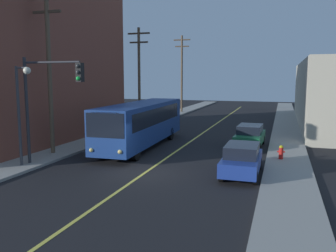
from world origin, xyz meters
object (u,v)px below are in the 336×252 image
object	(u,v)px
city_bus	(142,122)
parked_car_blue	(242,159)
parked_car_green	(250,136)
utility_pole_far	(182,70)
fire_hydrant	(281,152)
utility_pole_mid	(139,72)
street_lamp_left	(21,101)
utility_pole_near	(49,64)
traffic_signal_left_corner	(49,91)

from	to	relation	value
city_bus	parked_car_blue	xyz separation A→B (m)	(7.75, -5.46, -0.98)
parked_car_green	utility_pole_far	xyz separation A→B (m)	(-11.67, 23.13, 5.18)
city_bus	parked_car_green	bearing A→B (deg)	17.70
parked_car_blue	parked_car_green	size ratio (longest dim) A/B	0.99
utility_pole_far	fire_hydrant	distance (m)	30.98
parked_car_green	utility_pole_far	world-z (taller)	utility_pole_far
city_bus	utility_pole_mid	distance (m)	12.68
city_bus	street_lamp_left	xyz separation A→B (m)	(-4.01, -7.66, 1.92)
utility_pole_near	fire_hydrant	size ratio (longest dim) A/B	12.41
city_bus	utility_pole_near	size ratio (longest dim) A/B	1.17
utility_pole_mid	traffic_signal_left_corner	distance (m)	18.40
parked_car_blue	utility_pole_far	size ratio (longest dim) A/B	0.41
utility_pole_near	traffic_signal_left_corner	world-z (taller)	utility_pole_near
parked_car_blue	street_lamp_left	bearing A→B (deg)	-169.40
utility_pole_near	traffic_signal_left_corner	distance (m)	3.76
parked_car_green	utility_pole_near	distance (m)	14.65
utility_pole_mid	traffic_signal_left_corner	bearing A→B (deg)	-83.13
traffic_signal_left_corner	street_lamp_left	size ratio (longest dim) A/B	1.09
parked_car_blue	street_lamp_left	world-z (taller)	street_lamp_left
utility_pole_far	utility_pole_near	bearing A→B (deg)	-90.67
utility_pole_mid	street_lamp_left	bearing A→B (deg)	-87.62
utility_pole_mid	street_lamp_left	world-z (taller)	utility_pole_mid
traffic_signal_left_corner	parked_car_blue	bearing A→B (deg)	9.10
parked_car_blue	utility_pole_near	distance (m)	13.34
utility_pole_near	utility_pole_mid	world-z (taller)	utility_pole_near
fire_hydrant	utility_pole_near	bearing A→B (deg)	-169.34
city_bus	utility_pole_mid	world-z (taller)	utility_pole_mid
parked_car_green	utility_pole_mid	xyz separation A→B (m)	(-12.26, 8.72, 4.80)
city_bus	fire_hydrant	size ratio (longest dim) A/B	14.54
traffic_signal_left_corner	city_bus	bearing A→B (deg)	69.96
utility_pole_far	traffic_signal_left_corner	xyz separation A→B (m)	(1.61, -32.63, -1.72)
city_bus	parked_car_green	world-z (taller)	city_bus
parked_car_blue	parked_car_green	distance (m)	7.85
utility_pole_near	utility_pole_mid	size ratio (longest dim) A/B	1.04
traffic_signal_left_corner	fire_hydrant	size ratio (longest dim) A/B	7.14
utility_pole_far	street_lamp_left	distance (m)	33.25
traffic_signal_left_corner	utility_pole_mid	bearing A→B (deg)	96.87
utility_pole_near	utility_pole_mid	xyz separation A→B (m)	(-0.23, 15.42, -0.23)
parked_car_green	traffic_signal_left_corner	size ratio (longest dim) A/B	0.74
utility_pole_mid	street_lamp_left	xyz separation A→B (m)	(0.78, -18.76, -1.90)
parked_car_blue	utility_pole_mid	size ratio (longest dim) A/B	0.44
fire_hydrant	utility_pole_far	bearing A→B (deg)	117.06
city_bus	street_lamp_left	bearing A→B (deg)	-117.65
utility_pole_far	city_bus	bearing A→B (deg)	-80.64
city_bus	utility_pole_far	world-z (taller)	utility_pole_far
utility_pole_near	utility_pole_mid	distance (m)	15.43
parked_car_blue	city_bus	bearing A→B (deg)	144.83
parked_car_green	street_lamp_left	world-z (taller)	street_lamp_left
utility_pole_near	utility_pole_far	world-z (taller)	utility_pole_far
parked_car_green	traffic_signal_left_corner	xyz separation A→B (m)	(-10.06, -9.50, 3.46)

